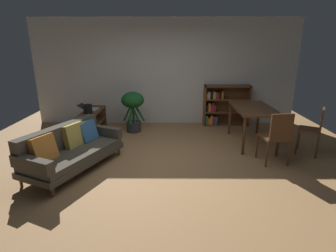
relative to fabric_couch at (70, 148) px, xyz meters
name	(u,v)px	position (x,y,z in m)	size (l,w,h in m)	color
ground_plane	(163,165)	(1.57, 0.11, -0.37)	(8.16, 8.16, 0.00)	#A87A4C
back_wall_panel	(165,73)	(1.57, 2.81, 0.98)	(6.80, 0.10, 2.70)	silver
fabric_couch	(70,148)	(0.00, 0.00, 0.00)	(1.42, 1.92, 0.75)	brown
media_console	(92,122)	(-0.15, 1.84, -0.09)	(0.38, 1.21, 0.56)	#56351E
open_laptop	(89,108)	(-0.24, 1.98, 0.22)	(0.47, 0.35, 0.12)	silver
desk_speaker	(88,109)	(-0.15, 1.59, 0.29)	(0.19, 0.19, 0.20)	black
potted_floor_plant	(133,106)	(0.80, 2.02, 0.26)	(0.55, 0.57, 0.98)	#333338
dining_table	(253,111)	(3.44, 1.22, 0.34)	(0.76, 1.33, 0.80)	#56351E
dining_chair_near	(314,128)	(4.43, 0.64, 0.16)	(0.53, 0.54, 0.93)	#56351E
dining_chair_far	(277,135)	(3.56, 0.21, 0.17)	(0.49, 0.48, 0.95)	#56351E
bookshelf	(223,105)	(3.08, 2.64, 0.14)	(1.18, 0.30, 1.05)	brown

